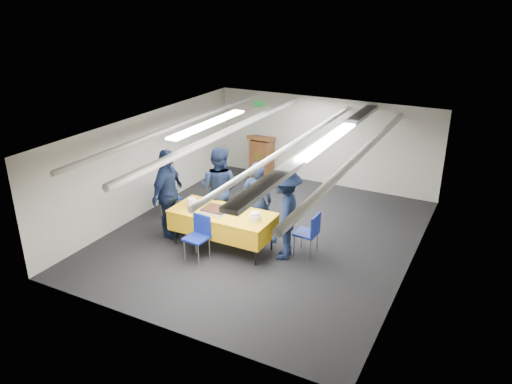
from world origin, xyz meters
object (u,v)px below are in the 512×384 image
sailor_b (219,188)px  sailor_d (284,213)px  podium (262,157)px  sailor_c (168,194)px  serving_table (223,222)px  sheet_cake (216,210)px  chair_near (199,233)px  sailor_a (257,201)px  chair_left (168,193)px  chair_right (310,230)px

sailor_b → sailor_d: size_ratio=1.00×
podium → sailor_b: size_ratio=0.68×
sailor_b → sailor_d: 1.84m
sailor_b → sailor_c: (-0.73, -0.82, 0.03)m
serving_table → sailor_d: bearing=9.4°
podium → sailor_b: sailor_b is taller
serving_table → sheet_cake: bearing=-147.1°
chair_near → sailor_d: sailor_d is taller
serving_table → chair_near: (-0.18, -0.57, -0.03)m
sailor_a → sailor_c: size_ratio=0.89×
podium → chair_left: podium is taller
sheet_cake → chair_right: bearing=17.9°
chair_right → sailor_a: bearing=173.0°
serving_table → chair_right: 1.75m
serving_table → podium: size_ratio=1.66×
sailor_c → chair_right: bearing=-86.9°
serving_table → sailor_c: 1.32m
sheet_cake → chair_near: (-0.08, -0.51, -0.28)m
sailor_b → sailor_a: bearing=169.1°
serving_table → sailor_b: sailor_b is taller
chair_near → sailor_d: (1.41, 0.78, 0.39)m
podium → sailor_c: 3.96m
chair_right → sailor_c: bearing=-168.8°
sailor_a → serving_table: bearing=37.7°
chair_left → sailor_b: size_ratio=0.48×
sheet_cake → sailor_d: sailor_d is taller
chair_right → sailor_d: 0.66m
sailor_a → sailor_d: 0.93m
sailor_b → sailor_c: size_ratio=0.97×
sheet_cake → chair_near: 0.59m
sheet_cake → chair_near: size_ratio=0.62×
podium → chair_left: size_ratio=1.44×
podium → sailor_b: (0.56, -3.13, 0.30)m
sheet_cake → sailor_c: sailor_c is taller
serving_table → sailor_d: 1.30m
podium → sailor_c: (-0.17, -3.95, 0.33)m
podium → chair_right: 4.35m
chair_near → sailor_a: bearing=63.7°
chair_right → sailor_b: sailor_b is taller
sheet_cake → chair_right: size_ratio=0.62×
sailor_a → sailor_d: size_ratio=0.91×
sailor_d → serving_table: bearing=-92.7°
serving_table → sailor_d: sailor_d is taller
podium → sailor_d: (2.32, -3.67, 0.30)m
serving_table → chair_near: chair_near is taller
podium → chair_near: 4.54m
chair_near → sailor_b: (-0.35, 1.32, 0.38)m
sailor_a → sailor_d: bearing=131.2°
chair_right → chair_left: 3.60m
sailor_b → sailor_d: (1.76, -0.54, 0.00)m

